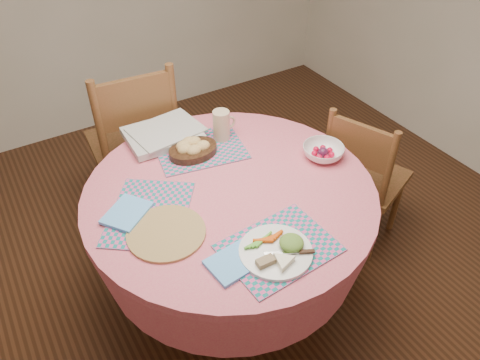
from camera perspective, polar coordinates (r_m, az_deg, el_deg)
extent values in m
plane|color=#331C0F|center=(2.52, -1.00, -14.22)|extent=(4.00, 4.00, 0.00)
cylinder|color=#DD6777|center=(1.98, -1.24, -1.60)|extent=(1.24, 1.24, 0.04)
cone|color=#DD6777|center=(2.09, -1.17, -5.11)|extent=(1.24, 1.24, 0.30)
cylinder|color=black|center=(2.35, -1.06, -11.04)|extent=(0.14, 0.14, 0.44)
cylinder|color=black|center=(2.49, -1.01, -13.82)|extent=(0.56, 0.56, 0.06)
cube|color=brown|center=(2.65, 14.95, 0.27)|extent=(0.50, 0.51, 0.04)
cylinder|color=brown|center=(2.86, 18.52, -2.60)|extent=(0.05, 0.05, 0.41)
cylinder|color=brown|center=(2.94, 12.73, -0.08)|extent=(0.05, 0.05, 0.41)
cylinder|color=brown|center=(2.64, 15.97, -6.24)|extent=(0.05, 0.05, 0.41)
cylinder|color=brown|center=(2.72, 9.76, -3.40)|extent=(0.05, 0.05, 0.41)
cylinder|color=brown|center=(2.35, 17.63, 0.93)|extent=(0.05, 0.05, 0.46)
cylinder|color=brown|center=(2.44, 10.65, 3.85)|extent=(0.05, 0.05, 0.46)
cube|color=brown|center=(2.33, 14.43, 4.21)|extent=(0.15, 0.32, 0.22)
cube|color=brown|center=(2.77, -12.79, 4.40)|extent=(0.51, 0.49, 0.04)
cylinder|color=brown|center=(3.09, -9.73, 3.43)|extent=(0.05, 0.05, 0.48)
cylinder|color=brown|center=(3.03, -16.59, 1.41)|extent=(0.05, 0.05, 0.48)
cylinder|color=brown|center=(2.81, -7.29, -0.45)|extent=(0.05, 0.05, 0.48)
cylinder|color=brown|center=(2.75, -14.81, -2.76)|extent=(0.05, 0.05, 0.48)
cylinder|color=brown|center=(2.50, -8.07, 8.26)|extent=(0.05, 0.05, 0.54)
cylinder|color=brown|center=(2.43, -16.64, 5.88)|extent=(0.05, 0.05, 0.54)
cube|color=brown|center=(2.40, -12.65, 9.26)|extent=(0.39, 0.06, 0.26)
cube|color=#157777|center=(1.73, 4.75, -8.26)|extent=(0.42, 0.32, 0.01)
cube|color=#157777|center=(1.89, -10.98, -3.99)|extent=(0.48, 0.50, 0.01)
cube|color=#157777|center=(2.20, -4.86, 3.78)|extent=(0.45, 0.37, 0.01)
cylinder|color=olive|center=(1.79, -8.98, -6.37)|extent=(0.30, 0.30, 0.01)
cube|color=#62AFFD|center=(1.67, -0.74, -10.03)|extent=(0.19, 0.16, 0.01)
cube|color=#62AFFD|center=(1.89, -13.61, -3.92)|extent=(0.23, 0.22, 0.01)
cylinder|color=white|center=(1.70, 4.37, -8.69)|extent=(0.27, 0.27, 0.01)
ellipsoid|color=#355A1F|center=(1.71, 6.27, -7.53)|extent=(0.09, 0.09, 0.04)
cylinder|color=#FFF0CC|center=(1.65, 5.41, -9.80)|extent=(0.11, 0.11, 0.02)
cube|color=brown|center=(1.65, 3.22, -9.93)|extent=(0.07, 0.04, 0.02)
cube|color=silver|center=(1.69, 5.53, -8.81)|extent=(0.14, 0.08, 0.00)
cylinder|color=black|center=(2.15, -5.74, 3.59)|extent=(0.23, 0.23, 0.03)
ellipsoid|color=#E3C974|center=(2.12, -6.77, 4.03)|extent=(0.07, 0.06, 0.05)
ellipsoid|color=#E3C974|center=(2.16, -5.69, 4.91)|extent=(0.07, 0.06, 0.05)
ellipsoid|color=#E3C974|center=(2.13, -4.60, 4.43)|extent=(0.07, 0.06, 0.05)
ellipsoid|color=#E3C974|center=(2.11, -5.67, 3.88)|extent=(0.07, 0.06, 0.05)
ellipsoid|color=#E3C974|center=(2.16, -6.28, 4.88)|extent=(0.07, 0.06, 0.05)
ellipsoid|color=#E3C974|center=(2.14, -6.94, 4.40)|extent=(0.07, 0.06, 0.05)
cylinder|color=#CCB28C|center=(2.22, -2.29, 6.70)|extent=(0.08, 0.08, 0.15)
torus|color=#CCB28C|center=(2.24, -1.33, 7.02)|extent=(0.07, 0.01, 0.07)
imported|color=white|center=(2.16, 10.10, 3.40)|extent=(0.21, 0.21, 0.06)
sphere|color=red|center=(2.19, 10.89, 3.58)|extent=(0.03, 0.03, 0.03)
sphere|color=red|center=(2.20, 10.07, 3.88)|extent=(0.03, 0.03, 0.03)
sphere|color=red|center=(2.18, 9.25, 3.72)|extent=(0.03, 0.03, 0.03)
sphere|color=red|center=(2.15, 9.05, 3.22)|extent=(0.03, 0.03, 0.03)
sphere|color=red|center=(2.13, 9.63, 2.74)|extent=(0.03, 0.03, 0.03)
sphere|color=red|center=(2.14, 10.55, 2.66)|extent=(0.03, 0.03, 0.03)
sphere|color=red|center=(2.16, 11.11, 3.04)|extent=(0.03, 0.03, 0.03)
sphere|color=#481433|center=(2.16, 10.09, 3.33)|extent=(0.05, 0.05, 0.05)
cube|color=silver|center=(2.28, -9.40, 5.48)|extent=(0.35, 0.28, 0.03)
cube|color=silver|center=(2.28, -9.00, 6.09)|extent=(0.35, 0.29, 0.01)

